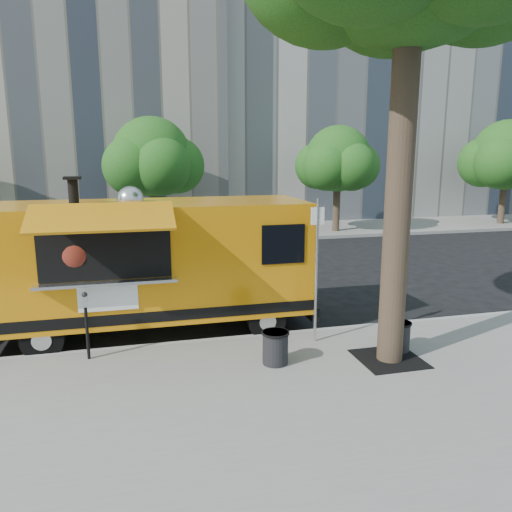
{
  "coord_description": "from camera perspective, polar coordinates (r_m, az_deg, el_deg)",
  "views": [
    {
      "loc": [
        -2.1,
        -10.87,
        4.05
      ],
      "look_at": [
        0.67,
        0.0,
        1.71
      ],
      "focal_mm": 35.0,
      "sensor_mm": 36.0,
      "label": 1
    }
  ],
  "objects": [
    {
      "name": "parking_meter",
      "position": [
        10.04,
        -18.84,
        -6.68
      ],
      "size": [
        0.11,
        0.11,
        1.33
      ],
      "color": "black",
      "rests_on": "sidewalk"
    },
    {
      "name": "far_tree_c",
      "position": [
        25.37,
        9.35,
        10.88
      ],
      "size": [
        3.24,
        3.24,
        5.21
      ],
      "color": "#33261C",
      "rests_on": "far_sidewalk"
    },
    {
      "name": "curb",
      "position": [
        10.91,
        -2.23,
        -9.61
      ],
      "size": [
        60.0,
        0.14,
        0.16
      ],
      "primitive_type": "cube",
      "color": "#999993",
      "rests_on": "ground"
    },
    {
      "name": "tree_well",
      "position": [
        10.12,
        14.96,
        -11.29
      ],
      "size": [
        1.2,
        1.2,
        0.02
      ],
      "primitive_type": "cube",
      "color": "black",
      "rests_on": "sidewalk"
    },
    {
      "name": "sidewalk",
      "position": [
        8.21,
        2.47,
        -17.2
      ],
      "size": [
        60.0,
        6.0,
        0.15
      ],
      "primitive_type": "cube",
      "color": "gray",
      "rests_on": "ground"
    },
    {
      "name": "far_tree_b",
      "position": [
        23.6,
        -11.83,
        11.01
      ],
      "size": [
        3.6,
        3.6,
        5.5
      ],
      "color": "#33261C",
      "rests_on": "far_sidewalk"
    },
    {
      "name": "trash_bin_left",
      "position": [
        9.49,
        2.22,
        -10.3
      ],
      "size": [
        0.52,
        0.52,
        0.63
      ],
      "color": "black",
      "rests_on": "sidewalk"
    },
    {
      "name": "far_tree_d",
      "position": [
        30.9,
        26.76,
        10.25
      ],
      "size": [
        3.78,
        3.78,
        5.64
      ],
      "color": "#33261C",
      "rests_on": "far_sidewalk"
    },
    {
      "name": "building_mid",
      "position": [
        37.17,
        8.8,
        20.87
      ],
      "size": [
        20.0,
        14.0,
        20.0
      ],
      "primitive_type": "cube",
      "color": "#A09B95",
      "rests_on": "ground"
    },
    {
      "name": "ground",
      "position": [
        11.79,
        -3.18,
        -8.34
      ],
      "size": [
        120.0,
        120.0,
        0.0
      ],
      "primitive_type": "plane",
      "color": "black",
      "rests_on": "ground"
    },
    {
      "name": "food_truck",
      "position": [
        11.3,
        -11.85,
        -0.68
      ],
      "size": [
        7.15,
        3.31,
        3.53
      ],
      "rotation": [
        0.0,
        0.0,
        -0.0
      ],
      "color": "orange",
      "rests_on": "ground"
    },
    {
      "name": "far_sidewalk",
      "position": [
        24.78,
        -9.24,
        2.4
      ],
      "size": [
        60.0,
        5.0,
        0.15
      ],
      "primitive_type": "cube",
      "color": "gray",
      "rests_on": "ground"
    },
    {
      "name": "trash_bin_right",
      "position": [
        10.47,
        15.95,
        -8.71
      ],
      "size": [
        0.5,
        0.5,
        0.6
      ],
      "color": "black",
      "rests_on": "sidewalk"
    },
    {
      "name": "building_left",
      "position": [
        34.33,
        -26.17,
        24.05
      ],
      "size": [
        22.0,
        14.0,
        24.0
      ],
      "primitive_type": "cube",
      "color": "#A79D8B",
      "rests_on": "ground"
    },
    {
      "name": "sign_post",
      "position": [
        10.25,
        6.93,
        -0.72
      ],
      "size": [
        0.28,
        0.06,
        3.0
      ],
      "color": "silver",
      "rests_on": "sidewalk"
    }
  ]
}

